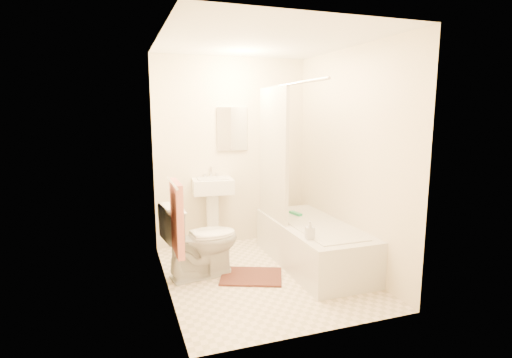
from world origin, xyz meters
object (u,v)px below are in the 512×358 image
object	(u,v)px
sink	(213,210)
bath_mat	(251,276)
bathtub	(312,244)
soap_bottle	(310,230)
toilet	(201,240)

from	to	relation	value
sink	bath_mat	size ratio (longest dim) A/B	1.54
bathtub	sink	bearing A→B (deg)	134.51
sink	soap_bottle	world-z (taller)	sink
bath_mat	soap_bottle	distance (m)	0.82
sink	bathtub	xyz separation A→B (m)	(0.93, -0.94, -0.25)
sink	bath_mat	bearing A→B (deg)	-76.36
bathtub	soap_bottle	distance (m)	0.64
sink	toilet	bearing A→B (deg)	-105.49
toilet	bathtub	world-z (taller)	toilet
sink	soap_bottle	size ratio (longest dim) A/B	5.39
bath_mat	soap_bottle	world-z (taller)	soap_bottle
soap_bottle	bathtub	bearing A→B (deg)	59.77
toilet	bath_mat	distance (m)	0.65
toilet	bath_mat	xyz separation A→B (m)	(0.48, -0.22, -0.38)
toilet	sink	xyz separation A→B (m)	(0.33, 0.85, 0.09)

